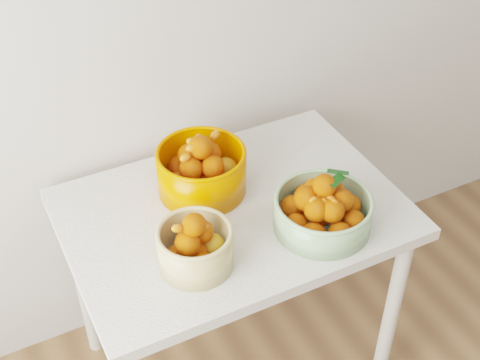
{
  "coord_description": "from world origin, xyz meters",
  "views": [
    {
      "loc": [
        -0.9,
        0.26,
        2.09
      ],
      "look_at": [
        -0.26,
        1.53,
        0.92
      ],
      "focal_mm": 50.0,
      "sensor_mm": 36.0,
      "label": 1
    }
  ],
  "objects_px": {
    "bowl_cream": "(195,246)",
    "bowl_orange": "(201,170)",
    "bowl_green": "(323,210)",
    "table": "(233,232)"
  },
  "relations": [
    {
      "from": "bowl_cream",
      "to": "bowl_green",
      "type": "height_order",
      "value": "bowl_green"
    },
    {
      "from": "table",
      "to": "bowl_orange",
      "type": "bearing_deg",
      "value": 110.06
    },
    {
      "from": "table",
      "to": "bowl_green",
      "type": "relative_size",
      "value": 3.21
    },
    {
      "from": "bowl_cream",
      "to": "bowl_orange",
      "type": "xyz_separation_m",
      "value": [
        0.14,
        0.28,
        0.01
      ]
    },
    {
      "from": "bowl_cream",
      "to": "bowl_orange",
      "type": "bearing_deg",
      "value": 62.74
    },
    {
      "from": "table",
      "to": "bowl_cream",
      "type": "height_order",
      "value": "bowl_cream"
    },
    {
      "from": "bowl_cream",
      "to": "bowl_green",
      "type": "xyz_separation_m",
      "value": [
        0.39,
        -0.03,
        -0.0
      ]
    },
    {
      "from": "table",
      "to": "bowl_cream",
      "type": "distance_m",
      "value": 0.3
    },
    {
      "from": "bowl_green",
      "to": "bowl_cream",
      "type": "bearing_deg",
      "value": 176.09
    },
    {
      "from": "table",
      "to": "bowl_cream",
      "type": "bearing_deg",
      "value": -140.86
    }
  ]
}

